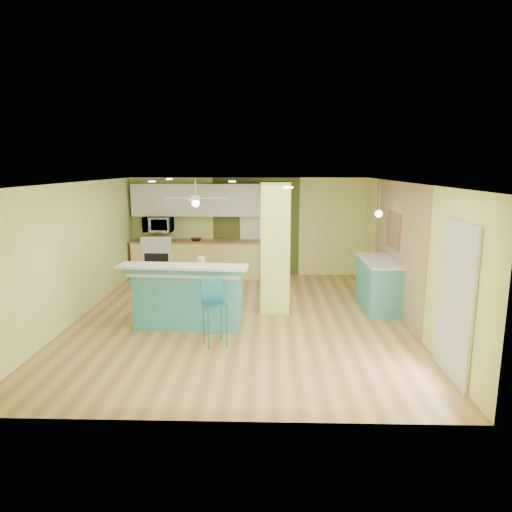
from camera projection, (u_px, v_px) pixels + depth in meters
The scene contains 23 objects.
floor at pixel (240, 318), 8.50m from camera, with size 6.00×7.00×0.01m, color #9B6A36.
ceiling at pixel (239, 182), 8.01m from camera, with size 6.00×7.00×0.01m, color white.
wall_back at pixel (248, 227), 11.69m from camera, with size 6.00×0.01×2.50m, color #D6E078.
wall_front at pixel (219, 314), 4.82m from camera, with size 6.00×0.01×2.50m, color #D6E078.
wall_left at pixel (76, 251), 8.34m from camera, with size 0.01×7.00×2.50m, color #D6E078.
wall_right at pixel (407, 253), 8.17m from camera, with size 0.01×7.00×2.50m, color #D6E078.
wood_panel at pixel (397, 247), 8.76m from camera, with size 0.02×3.40×2.50m, color #937954.
olive_accent at pixel (256, 227), 11.67m from camera, with size 2.20×0.02×2.50m, color #454F1F.
interior_door at pixel (256, 237), 11.69m from camera, with size 0.82×0.05×2.00m, color silver.
french_door at pixel (455, 301), 5.96m from camera, with size 0.04×1.08×2.10m, color silver.
column at pixel (275, 248), 8.73m from camera, with size 0.55×0.55×2.50m, color #D1E369.
kitchen_run at pixel (197, 259), 11.58m from camera, with size 3.25×0.63×0.94m.
stove at pixel (160, 259), 11.60m from camera, with size 0.76×0.66×1.08m.
upper_cabinets at pixel (196, 200), 11.41m from camera, with size 3.20×0.34×0.80m, color silver.
microwave at pixel (158, 224), 11.44m from camera, with size 0.70×0.48×0.39m, color white.
ceiling_fan at pixel (196, 199), 10.09m from camera, with size 1.41×1.41×0.61m.
pendant_lamp at pixel (379, 214), 8.79m from camera, with size 0.14×0.14×0.69m.
wall_decor at pixel (394, 230), 8.90m from camera, with size 0.03×0.90×0.70m, color brown.
peninsula at pixel (189, 295), 8.11m from camera, with size 2.20×1.29×1.16m.
bar_stool at pixel (214, 301), 7.15m from camera, with size 0.45×0.45×1.04m.
side_counter at pixel (378, 284), 9.01m from camera, with size 0.65×1.53×0.99m.
fruit_bowl at pixel (196, 239), 11.46m from camera, with size 0.27×0.27×0.07m, color #321F14.
canister at pixel (201, 262), 8.20m from camera, with size 0.14×0.14×0.17m, color gold.
Camera 1 is at (0.52, -8.10, 2.79)m, focal length 32.00 mm.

